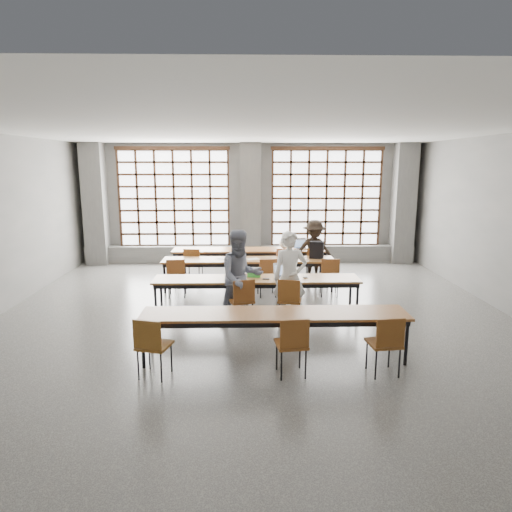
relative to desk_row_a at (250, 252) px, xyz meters
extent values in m
plane|color=#484745|center=(0.04, -3.53, -0.66)|extent=(11.00, 11.00, 0.00)
plane|color=silver|center=(0.04, -3.53, 2.84)|extent=(11.00, 11.00, 0.00)
plane|color=#5E5D5B|center=(0.04, 1.97, 1.09)|extent=(10.00, 0.00, 10.00)
plane|color=#5E5D5B|center=(0.04, -9.03, 1.09)|extent=(10.00, 0.00, 10.00)
cube|color=#545451|center=(-4.46, 1.69, 1.09)|extent=(0.60, 0.55, 3.50)
cube|color=#545451|center=(0.04, 1.69, 1.09)|extent=(0.60, 0.55, 3.50)
cube|color=#545451|center=(4.54, 1.69, 1.09)|extent=(0.60, 0.55, 3.50)
cube|color=white|center=(-2.21, 1.95, 1.24)|extent=(3.20, 0.02, 2.80)
cube|color=black|center=(-2.21, 1.87, 1.24)|extent=(3.20, 0.05, 2.80)
cube|color=black|center=(-2.21, 1.87, -0.21)|extent=(3.32, 0.07, 0.10)
cube|color=black|center=(-2.21, 1.87, 2.69)|extent=(3.32, 0.07, 0.10)
cube|color=white|center=(2.29, 1.95, 1.24)|extent=(3.20, 0.02, 2.80)
cube|color=black|center=(2.29, 1.87, 1.24)|extent=(3.20, 0.05, 2.80)
cube|color=black|center=(2.29, 1.87, -0.21)|extent=(3.32, 0.07, 0.10)
cube|color=black|center=(2.29, 1.87, 2.69)|extent=(3.32, 0.07, 0.10)
cube|color=#545451|center=(0.04, 1.77, -0.41)|extent=(9.80, 0.35, 0.50)
cube|color=brown|center=(0.00, 0.00, 0.05)|extent=(4.00, 0.70, 0.04)
cube|color=black|center=(0.00, 0.00, -0.01)|extent=(3.90, 0.64, 0.08)
cylinder|color=black|center=(-1.92, -0.29, -0.32)|extent=(0.05, 0.05, 0.69)
cylinder|color=black|center=(-1.92, 0.29, -0.32)|extent=(0.05, 0.05, 0.69)
cylinder|color=black|center=(1.92, -0.29, -0.32)|extent=(0.05, 0.05, 0.69)
cylinder|color=black|center=(1.92, 0.29, -0.32)|extent=(0.05, 0.05, 0.69)
cube|color=brown|center=(-0.04, -1.23, 0.05)|extent=(4.00, 0.70, 0.04)
cube|color=black|center=(-0.04, -1.23, -0.01)|extent=(3.90, 0.64, 0.08)
cylinder|color=black|center=(-1.96, -1.52, -0.32)|extent=(0.05, 0.05, 0.69)
cylinder|color=black|center=(-1.96, -0.94, -0.32)|extent=(0.05, 0.05, 0.69)
cylinder|color=black|center=(1.88, -1.52, -0.32)|extent=(0.05, 0.05, 0.69)
cylinder|color=black|center=(1.88, -0.94, -0.32)|extent=(0.05, 0.05, 0.69)
cube|color=brown|center=(0.10, -3.04, 0.05)|extent=(4.00, 0.70, 0.04)
cube|color=black|center=(0.10, -3.04, -0.01)|extent=(3.90, 0.64, 0.08)
cylinder|color=black|center=(-1.82, -3.33, -0.32)|extent=(0.05, 0.05, 0.69)
cylinder|color=black|center=(-1.82, -2.75, -0.32)|extent=(0.05, 0.05, 0.69)
cylinder|color=black|center=(2.02, -3.33, -0.32)|extent=(0.05, 0.05, 0.69)
cylinder|color=black|center=(2.02, -2.75, -0.32)|extent=(0.05, 0.05, 0.69)
cube|color=brown|center=(0.32, -5.13, 0.05)|extent=(4.00, 0.70, 0.04)
cube|color=black|center=(0.32, -5.13, -0.01)|extent=(3.90, 0.64, 0.08)
cylinder|color=black|center=(-1.60, -5.42, -0.32)|extent=(0.05, 0.05, 0.69)
cylinder|color=black|center=(-1.60, -4.84, -0.32)|extent=(0.05, 0.05, 0.69)
cylinder|color=black|center=(2.24, -5.42, -0.32)|extent=(0.05, 0.05, 0.69)
cylinder|color=black|center=(2.24, -4.84, -0.32)|extent=(0.05, 0.05, 0.69)
cube|color=brown|center=(-1.40, -0.55, -0.21)|extent=(0.47, 0.47, 0.04)
cube|color=brown|center=(-1.43, -0.75, 0.02)|extent=(0.40, 0.08, 0.40)
cylinder|color=black|center=(-1.40, -0.55, -0.44)|extent=(0.02, 0.02, 0.45)
cube|color=brown|center=(0.80, -0.55, -0.21)|extent=(0.49, 0.49, 0.04)
cube|color=brown|center=(0.84, -0.75, 0.02)|extent=(0.40, 0.10, 0.40)
cylinder|color=black|center=(0.80, -0.55, -0.44)|extent=(0.02, 0.02, 0.45)
cube|color=brown|center=(1.60, -0.55, -0.21)|extent=(0.44, 0.44, 0.04)
cube|color=brown|center=(1.59, -0.75, 0.02)|extent=(0.40, 0.05, 0.40)
cylinder|color=black|center=(1.60, -0.55, -0.44)|extent=(0.02, 0.02, 0.45)
cube|color=brown|center=(-1.64, -1.78, -0.21)|extent=(0.45, 0.45, 0.04)
cube|color=brown|center=(-1.63, -1.98, 0.02)|extent=(0.40, 0.06, 0.40)
cylinder|color=black|center=(-1.64, -1.78, -0.44)|extent=(0.02, 0.02, 0.45)
cube|color=brown|center=(0.36, -1.78, -0.21)|extent=(0.47, 0.47, 0.04)
cube|color=brown|center=(0.39, -1.98, 0.02)|extent=(0.40, 0.09, 0.40)
cylinder|color=black|center=(0.36, -1.78, -0.44)|extent=(0.02, 0.02, 0.45)
cube|color=brown|center=(1.76, -1.78, -0.21)|extent=(0.45, 0.45, 0.04)
cube|color=brown|center=(1.74, -1.98, 0.02)|extent=(0.40, 0.06, 0.40)
cylinder|color=black|center=(1.76, -1.78, -0.44)|extent=(0.02, 0.02, 0.45)
cube|color=brown|center=(-0.20, -3.59, -0.21)|extent=(0.52, 0.52, 0.04)
cube|color=brown|center=(-0.14, -3.78, 0.02)|extent=(0.39, 0.14, 0.40)
cylinder|color=black|center=(-0.20, -3.59, -0.44)|extent=(0.02, 0.02, 0.45)
cube|color=brown|center=(0.70, -3.59, -0.21)|extent=(0.50, 0.50, 0.04)
cube|color=brown|center=(0.66, -3.78, 0.02)|extent=(0.40, 0.11, 0.40)
cylinder|color=black|center=(0.70, -3.59, -0.44)|extent=(0.02, 0.02, 0.45)
cube|color=brown|center=(-1.38, -5.68, -0.21)|extent=(0.51, 0.51, 0.04)
cube|color=brown|center=(-1.43, -5.87, 0.02)|extent=(0.39, 0.13, 0.40)
cylinder|color=black|center=(-1.38, -5.68, -0.44)|extent=(0.02, 0.02, 0.45)
cube|color=brown|center=(0.52, -5.68, -0.21)|extent=(0.47, 0.47, 0.04)
cube|color=brown|center=(0.54, -5.88, 0.02)|extent=(0.40, 0.08, 0.40)
cylinder|color=black|center=(0.52, -5.68, -0.44)|extent=(0.02, 0.02, 0.45)
cube|color=brown|center=(1.82, -5.68, -0.21)|extent=(0.46, 0.46, 0.04)
cube|color=brown|center=(1.84, -5.88, 0.02)|extent=(0.40, 0.07, 0.40)
cylinder|color=black|center=(1.82, -5.68, -0.44)|extent=(0.02, 0.02, 0.45)
imported|color=white|center=(0.70, -3.54, 0.19)|extent=(0.66, 0.46, 1.72)
imported|color=#172247|center=(-0.20, -3.54, 0.21)|extent=(1.03, 0.91, 1.75)
imported|color=black|center=(1.60, -0.50, 0.11)|extent=(1.03, 0.63, 1.55)
cube|color=#B3B4B8|center=(0.65, -2.99, 0.08)|extent=(0.41, 0.34, 0.02)
cube|color=black|center=(0.65, -3.00, 0.09)|extent=(0.33, 0.24, 0.00)
cube|color=#B3B4B8|center=(0.62, -2.85, 0.20)|extent=(0.37, 0.15, 0.26)
cube|color=#8AAEEF|center=(0.62, -2.86, 0.17)|extent=(0.31, 0.12, 0.21)
cube|color=silver|center=(1.35, 0.05, 0.08)|extent=(0.41, 0.34, 0.02)
cube|color=black|center=(1.35, 0.04, 0.09)|extent=(0.33, 0.25, 0.00)
cube|color=silver|center=(1.32, 0.19, 0.20)|extent=(0.37, 0.15, 0.26)
cube|color=#84AAE4|center=(1.32, 0.17, 0.17)|extent=(0.31, 0.12, 0.21)
ellipsoid|color=white|center=(1.05, -3.06, 0.08)|extent=(0.11, 0.08, 0.04)
cube|color=green|center=(0.05, -2.96, 0.11)|extent=(0.26, 0.14, 0.09)
cube|color=black|center=(0.28, -3.14, 0.07)|extent=(0.14, 0.07, 0.01)
cube|color=silver|center=(-0.64, -1.18, 0.07)|extent=(0.36, 0.33, 0.00)
cube|color=silver|center=(0.06, -1.23, 0.07)|extent=(0.36, 0.31, 0.00)
cube|color=black|center=(1.56, -1.18, 0.27)|extent=(0.36, 0.27, 0.40)
ellipsoid|color=white|center=(0.90, 0.05, 0.21)|extent=(0.30, 0.26, 0.29)
cube|color=red|center=(-1.38, -5.68, -0.16)|extent=(0.21, 0.13, 0.06)
camera|label=1|loc=(-0.12, -11.64, 2.27)|focal=32.00mm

